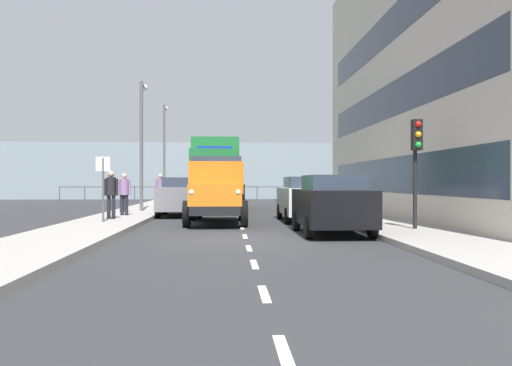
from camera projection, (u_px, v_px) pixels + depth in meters
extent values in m
plane|color=#2D2D30|center=(238.00, 216.00, 23.07)|extent=(80.00, 80.00, 0.00)
cube|color=#9E9993|center=(345.00, 214.00, 23.34)|extent=(2.58, 40.95, 0.15)
cube|color=#9E9993|center=(129.00, 215.00, 22.81)|extent=(2.58, 40.95, 0.15)
cube|color=silver|center=(284.00, 353.00, 4.63)|extent=(0.12, 1.10, 0.01)
cube|color=silver|center=(264.00, 294.00, 7.11)|extent=(0.12, 1.10, 0.01)
cube|color=silver|center=(254.00, 264.00, 9.65)|extent=(0.12, 1.10, 0.01)
cube|color=silver|center=(249.00, 248.00, 11.99)|extent=(0.12, 1.10, 0.01)
cube|color=silver|center=(245.00, 236.00, 14.59)|extent=(0.12, 1.10, 0.01)
cube|color=silver|center=(242.00, 228.00, 17.27)|extent=(0.12, 1.10, 0.01)
cube|color=silver|center=(240.00, 222.00, 19.71)|extent=(0.12, 1.10, 0.01)
cube|color=silver|center=(239.00, 218.00, 22.20)|extent=(0.12, 1.10, 0.01)
cube|color=silver|center=(237.00, 214.00, 25.04)|extent=(0.12, 1.10, 0.01)
cube|color=silver|center=(236.00, 211.00, 27.55)|extent=(0.12, 1.10, 0.01)
cube|color=silver|center=(236.00, 208.00, 30.07)|extent=(0.12, 1.10, 0.01)
cube|color=silver|center=(235.00, 206.00, 32.64)|extent=(0.12, 1.10, 0.01)
cube|color=silver|center=(234.00, 204.00, 35.43)|extent=(0.12, 1.10, 0.01)
cube|color=silver|center=(234.00, 203.00, 38.14)|extent=(0.12, 1.10, 0.01)
cube|color=silver|center=(233.00, 201.00, 40.60)|extent=(0.12, 1.10, 0.01)
cube|color=beige|center=(472.00, 68.00, 21.59)|extent=(7.15, 21.95, 12.46)
cube|color=#2D3847|center=(388.00, 175.00, 21.40)|extent=(0.08, 18.66, 1.40)
cube|color=#2D3847|center=(388.00, 102.00, 21.39)|extent=(0.08, 18.66, 1.40)
cube|color=#2D3847|center=(388.00, 29.00, 21.39)|extent=(0.08, 18.66, 1.40)
cube|color=#84939E|center=(232.00, 171.00, 46.50)|extent=(80.00, 0.80, 5.00)
cylinder|color=#4C5156|center=(400.00, 193.00, 43.70)|extent=(0.08, 0.08, 1.20)
cylinder|color=#4C5156|center=(377.00, 193.00, 43.59)|extent=(0.08, 0.08, 1.20)
cylinder|color=#4C5156|center=(353.00, 193.00, 43.48)|extent=(0.08, 0.08, 1.20)
cylinder|color=#4C5156|center=(329.00, 193.00, 43.36)|extent=(0.08, 0.08, 1.20)
cylinder|color=#4C5156|center=(305.00, 193.00, 43.25)|extent=(0.08, 0.08, 1.20)
cylinder|color=#4C5156|center=(281.00, 193.00, 43.14)|extent=(0.08, 0.08, 1.20)
cylinder|color=#4C5156|center=(257.00, 193.00, 43.03)|extent=(0.08, 0.08, 1.20)
cylinder|color=#4C5156|center=(233.00, 193.00, 42.91)|extent=(0.08, 0.08, 1.20)
cylinder|color=#4C5156|center=(208.00, 193.00, 42.80)|extent=(0.08, 0.08, 1.20)
cylinder|color=#4C5156|center=(184.00, 193.00, 42.69)|extent=(0.08, 0.08, 1.20)
cylinder|color=#4C5156|center=(159.00, 193.00, 42.58)|extent=(0.08, 0.08, 1.20)
cylinder|color=#4C5156|center=(135.00, 193.00, 42.46)|extent=(0.08, 0.08, 1.20)
cylinder|color=#4C5156|center=(110.00, 193.00, 42.35)|extent=(0.08, 0.08, 1.20)
cylinder|color=#4C5156|center=(85.00, 193.00, 42.24)|extent=(0.08, 0.08, 1.20)
cylinder|color=#4C5156|center=(59.00, 193.00, 42.13)|extent=(0.08, 0.08, 1.20)
cube|color=#4C5156|center=(233.00, 187.00, 42.91)|extent=(28.00, 0.08, 0.08)
cube|color=black|center=(217.00, 207.00, 19.25)|extent=(1.64, 5.60, 0.30)
cube|color=orange|center=(215.00, 195.00, 17.40)|extent=(1.72, 1.90, 0.70)
cube|color=silver|center=(215.00, 196.00, 16.51)|extent=(1.16, 0.08, 0.56)
sphere|color=white|center=(238.00, 192.00, 16.55)|extent=(0.20, 0.20, 0.20)
sphere|color=white|center=(192.00, 192.00, 16.46)|extent=(0.20, 0.20, 0.20)
cube|color=orange|center=(216.00, 178.00, 18.91)|extent=(1.93, 1.34, 1.15)
cube|color=#2D3847|center=(216.00, 165.00, 18.91)|extent=(1.78, 1.23, 0.56)
cube|color=#2D2319|center=(217.00, 200.00, 20.59)|extent=(2.10, 2.80, 0.16)
cube|color=black|center=(243.00, 191.00, 20.64)|extent=(0.08, 2.80, 0.56)
cube|color=black|center=(192.00, 191.00, 20.53)|extent=(0.08, 2.80, 0.56)
cylinder|color=black|center=(244.00, 214.00, 17.62)|extent=(0.24, 0.90, 0.90)
cylinder|color=black|center=(187.00, 214.00, 17.52)|extent=(0.24, 0.90, 0.90)
cylinder|color=black|center=(242.00, 209.00, 20.84)|extent=(0.24, 0.90, 0.90)
cylinder|color=black|center=(193.00, 209.00, 20.73)|extent=(0.24, 0.90, 0.90)
cube|color=#1E7033|center=(215.00, 176.00, 25.86)|extent=(2.40, 2.21, 2.60)
cube|color=#2D3847|center=(215.00, 164.00, 25.86)|extent=(2.20, 2.04, 0.80)
cube|color=#1933B2|center=(215.00, 148.00, 25.86)|extent=(1.75, 0.20, 0.16)
cube|color=#1E7033|center=(216.00, 167.00, 29.85)|extent=(2.50, 5.95, 3.00)
cube|color=black|center=(216.00, 197.00, 28.92)|extent=(2.00, 8.07, 0.36)
cylinder|color=black|center=(238.00, 202.00, 26.01)|extent=(0.28, 1.04, 1.04)
cylinder|color=black|center=(191.00, 202.00, 25.88)|extent=(0.28, 1.04, 1.04)
cylinder|color=black|center=(236.00, 200.00, 29.62)|extent=(0.28, 1.04, 1.04)
cylinder|color=black|center=(196.00, 200.00, 29.49)|extent=(0.28, 1.04, 1.04)
cylinder|color=black|center=(236.00, 198.00, 31.74)|extent=(0.28, 1.04, 1.04)
cylinder|color=black|center=(198.00, 199.00, 31.61)|extent=(0.28, 1.04, 1.04)
cube|color=black|center=(331.00, 207.00, 15.13)|extent=(1.83, 3.89, 1.00)
cube|color=#2D3847|center=(333.00, 182.00, 14.93)|extent=(1.50, 2.14, 0.42)
cylinder|color=black|center=(296.00, 221.00, 16.29)|extent=(0.18, 0.60, 0.60)
cylinder|color=black|center=(351.00, 221.00, 16.38)|extent=(0.18, 0.60, 0.60)
cylinder|color=black|center=(308.00, 228.00, 13.88)|extent=(0.18, 0.60, 0.60)
cylinder|color=black|center=(373.00, 228.00, 13.98)|extent=(0.18, 0.60, 0.60)
cube|color=white|center=(305.00, 201.00, 20.21)|extent=(1.79, 4.47, 1.00)
cube|color=#2D3847|center=(306.00, 182.00, 20.01)|extent=(1.47, 2.46, 0.42)
cylinder|color=black|center=(280.00, 212.00, 21.55)|extent=(0.18, 0.60, 0.60)
cylinder|color=black|center=(320.00, 211.00, 21.64)|extent=(0.18, 0.60, 0.60)
cylinder|color=black|center=(287.00, 216.00, 18.78)|extent=(0.18, 0.60, 0.60)
cylinder|color=black|center=(334.00, 216.00, 18.87)|extent=(0.18, 0.60, 0.60)
cube|color=slate|center=(182.00, 198.00, 23.35)|extent=(1.87, 4.35, 1.00)
cube|color=#2D3847|center=(182.00, 182.00, 23.55)|extent=(1.53, 2.39, 0.42)
cylinder|color=black|center=(200.00, 211.00, 22.06)|extent=(0.18, 0.60, 0.60)
cylinder|color=black|center=(158.00, 211.00, 21.96)|extent=(0.18, 0.60, 0.60)
cylinder|color=black|center=(203.00, 208.00, 24.75)|extent=(0.18, 0.60, 0.60)
cylinder|color=black|center=(165.00, 208.00, 24.65)|extent=(0.18, 0.60, 0.60)
cube|color=#B21E1E|center=(191.00, 195.00, 29.64)|extent=(1.79, 4.04, 1.00)
cube|color=#2D3847|center=(191.00, 182.00, 29.84)|extent=(1.47, 2.22, 0.42)
cylinder|color=black|center=(205.00, 204.00, 28.44)|extent=(0.18, 0.60, 0.60)
cylinder|color=black|center=(174.00, 204.00, 28.35)|extent=(0.18, 0.60, 0.60)
cylinder|color=black|center=(207.00, 203.00, 30.94)|extent=(0.18, 0.60, 0.60)
cylinder|color=black|center=(178.00, 203.00, 30.85)|extent=(0.18, 0.60, 0.60)
cylinder|color=black|center=(114.00, 207.00, 19.61)|extent=(0.14, 0.14, 0.87)
cylinder|color=black|center=(109.00, 207.00, 19.60)|extent=(0.14, 0.14, 0.87)
cylinder|color=black|center=(111.00, 186.00, 19.60)|extent=(0.34, 0.34, 0.69)
cylinder|color=black|center=(117.00, 187.00, 19.62)|extent=(0.09, 0.09, 0.63)
cylinder|color=black|center=(105.00, 187.00, 19.59)|extent=(0.09, 0.09, 0.63)
sphere|color=tan|center=(111.00, 174.00, 19.60)|extent=(0.24, 0.24, 0.24)
cylinder|color=black|center=(126.00, 205.00, 21.57)|extent=(0.14, 0.14, 0.84)
cylinder|color=black|center=(122.00, 205.00, 21.56)|extent=(0.14, 0.14, 0.84)
cylinder|color=gray|center=(124.00, 187.00, 21.57)|extent=(0.34, 0.34, 0.67)
cylinder|color=gray|center=(130.00, 188.00, 21.58)|extent=(0.09, 0.09, 0.61)
cylinder|color=gray|center=(119.00, 188.00, 21.55)|extent=(0.09, 0.09, 0.61)
sphere|color=tan|center=(124.00, 176.00, 21.56)|extent=(0.23, 0.23, 0.23)
cylinder|color=#383342|center=(125.00, 204.00, 23.86)|extent=(0.14, 0.14, 0.77)
cylinder|color=#383342|center=(121.00, 204.00, 23.85)|extent=(0.14, 0.14, 0.77)
cylinder|color=maroon|center=(123.00, 188.00, 23.85)|extent=(0.34, 0.34, 0.61)
cylinder|color=maroon|center=(128.00, 189.00, 23.87)|extent=(0.09, 0.09, 0.56)
cylinder|color=maroon|center=(118.00, 189.00, 23.84)|extent=(0.09, 0.09, 0.56)
sphere|color=tan|center=(123.00, 179.00, 23.85)|extent=(0.21, 0.21, 0.21)
cylinder|color=#4C473D|center=(162.00, 200.00, 26.61)|extent=(0.14, 0.14, 0.87)
cylinder|color=#4C473D|center=(159.00, 200.00, 26.60)|extent=(0.14, 0.14, 0.87)
cylinder|color=gray|center=(160.00, 185.00, 26.60)|extent=(0.34, 0.34, 0.69)
cylinder|color=gray|center=(165.00, 186.00, 26.61)|extent=(0.09, 0.09, 0.63)
cylinder|color=gray|center=(156.00, 186.00, 26.59)|extent=(0.09, 0.09, 0.63)
sphere|color=tan|center=(160.00, 176.00, 26.60)|extent=(0.23, 0.23, 0.23)
cylinder|color=black|center=(415.00, 174.00, 15.37)|extent=(0.12, 0.12, 3.20)
cube|color=black|center=(417.00, 135.00, 15.23)|extent=(0.28, 0.24, 0.90)
sphere|color=red|center=(418.00, 124.00, 15.11)|extent=(0.18, 0.18, 0.18)
sphere|color=orange|center=(418.00, 135.00, 15.11)|extent=(0.18, 0.18, 0.18)
sphere|color=green|center=(418.00, 145.00, 15.11)|extent=(0.18, 0.18, 0.18)
cylinder|color=#59595B|center=(141.00, 146.00, 24.89)|extent=(0.16, 0.16, 6.19)
cylinder|color=#59595B|center=(143.00, 85.00, 25.34)|extent=(0.10, 0.90, 0.10)
sphere|color=silver|center=(144.00, 88.00, 25.79)|extent=(0.32, 0.32, 0.32)
cylinder|color=#59595B|center=(164.00, 153.00, 36.67)|extent=(0.16, 0.16, 6.82)
cylinder|color=#59595B|center=(165.00, 107.00, 37.11)|extent=(0.10, 0.90, 0.10)
sphere|color=silver|center=(166.00, 108.00, 37.56)|extent=(0.32, 0.32, 0.32)
cylinder|color=#4C4C4C|center=(103.00, 190.00, 18.05)|extent=(0.07, 0.07, 2.20)
cube|color=silver|center=(103.00, 164.00, 18.05)|extent=(0.50, 0.04, 0.50)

